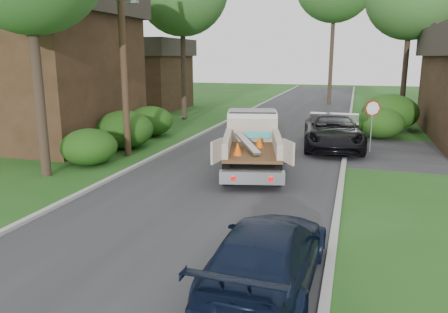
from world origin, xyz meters
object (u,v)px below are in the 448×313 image
Objects in this scene: house_left_far at (141,73)px; navy_suv at (267,254)px; house_left_near at (32,60)px; flatbed_truck at (252,138)px; utility_pole at (123,40)px; stop_sign at (372,115)px; black_pickup at (333,132)px.

house_left_far reaches higher than navy_suv.
house_left_near reaches higher than navy_suv.
house_left_near is 1.29× the size of house_left_far.
flatbed_truck is at bearing -10.40° from house_left_near.
flatbed_truck is at bearing -2.52° from utility_pole.
flatbed_truck reaches higher than navy_suv.
stop_sign is at bearing -97.51° from navy_suv.
flatbed_truck is 1.04× the size of black_pickup.
stop_sign is 0.40× the size of flatbed_truck.
stop_sign is 11.91m from utility_pole.
flatbed_truck is (5.89, -0.26, -3.97)m from utility_pole.
navy_suv is at bearing -99.39° from stop_sign.
house_left_near reaches higher than house_left_far.
stop_sign reaches higher than flatbed_truck.
utility_pole is at bearing -17.20° from house_left_near.
navy_suv is (2.52, -9.43, -0.51)m from flatbed_truck.
black_pickup is at bearing 26.24° from utility_pole.
utility_pole is at bearing -64.77° from house_left_far.
house_left_far is (-8.02, 17.02, -2.12)m from utility_pole.
utility_pole is 1.32× the size of house_left_far.
house_left_near is 19.31m from navy_suv.
house_left_near is 15.12m from house_left_far.
black_pickup is (8.92, 4.40, -4.34)m from utility_pole.
flatbed_truck is (13.91, -17.28, -1.85)m from house_left_far.
navy_suv is (14.93, -11.71, -3.58)m from house_left_near.
house_left_near is 1.56× the size of flatbed_truck.
flatbed_truck is 9.78m from navy_suv.
black_pickup reaches higher than navy_suv.
flatbed_truck is 1.30× the size of navy_suv.
stop_sign is 0.33× the size of house_left_far.
stop_sign is at bearing 28.52° from flatbed_truck.
stop_sign reaches higher than navy_suv.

